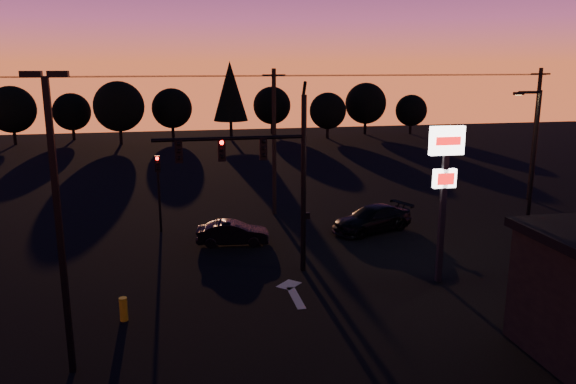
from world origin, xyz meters
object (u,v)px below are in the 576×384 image
object	(u,v)px
car_mid	(233,233)
car_right	(372,219)
pylon_sign	(445,171)
parking_lot_light	(57,207)
traffic_signal_mast	(268,166)
secondary_signal	(159,182)
bollard	(124,309)
streetlight	(532,161)

from	to	relation	value
car_mid	car_right	size ratio (longest dim) A/B	0.77
pylon_sign	car_right	world-z (taller)	pylon_sign
parking_lot_light	traffic_signal_mast	bearing A→B (deg)	43.37
pylon_sign	secondary_signal	bearing A→B (deg)	140.23
bollard	secondary_signal	bearing A→B (deg)	83.86
parking_lot_light	pylon_sign	world-z (taller)	parking_lot_light
car_mid	pylon_sign	bearing A→B (deg)	-122.51
pylon_sign	car_right	bearing A→B (deg)	91.95
pylon_sign	car_mid	xyz separation A→B (m)	(-8.26, 6.91, -4.29)
parking_lot_light	car_right	bearing A→B (deg)	40.56
secondary_signal	car_mid	world-z (taller)	secondary_signal
streetlight	car_right	bearing A→B (deg)	152.81
pylon_sign	parking_lot_light	bearing A→B (deg)	-162.77
traffic_signal_mast	car_right	xyz separation A→B (m)	(6.84, 5.19, -4.22)
traffic_signal_mast	car_mid	bearing A→B (deg)	104.71
car_right	bollard	bearing A→B (deg)	-76.79
secondary_signal	car_right	world-z (taller)	secondary_signal
bollard	car_right	xyz separation A→B (m)	(12.94, 8.87, 0.26)
streetlight	bollard	distance (m)	21.15
traffic_signal_mast	car_right	distance (m)	9.57
bollard	car_mid	xyz separation A→B (m)	(4.94, 8.10, 0.17)
traffic_signal_mast	secondary_signal	size ratio (longest dim) A/B	1.97
car_mid	car_right	distance (m)	8.03
streetlight	secondary_signal	bearing A→B (deg)	162.44
pylon_sign	car_mid	size ratio (longest dim) A/B	1.80
pylon_sign	car_mid	distance (m)	11.59
parking_lot_light	streetlight	xyz separation A→B (m)	(21.41, 8.50, -0.85)
bollard	car_mid	bearing A→B (deg)	58.58
bollard	car_right	distance (m)	15.69
bollard	car_right	bearing A→B (deg)	34.44
pylon_sign	streetlight	distance (m)	8.00
secondary_signal	pylon_sign	distance (m)	15.75
car_right	traffic_signal_mast	bearing A→B (deg)	-74.01
pylon_sign	streetlight	bearing A→B (deg)	30.08
parking_lot_light	streetlight	bearing A→B (deg)	21.65
parking_lot_light	car_right	size ratio (longest dim) A/B	1.86
parking_lot_light	bollard	distance (m)	5.99
streetlight	car_right	size ratio (longest dim) A/B	1.63
pylon_sign	bollard	size ratio (longest dim) A/B	7.54
car_mid	car_right	world-z (taller)	car_right
pylon_sign	streetlight	xyz separation A→B (m)	(6.91, 4.00, -0.49)
traffic_signal_mast	car_right	bearing A→B (deg)	37.21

